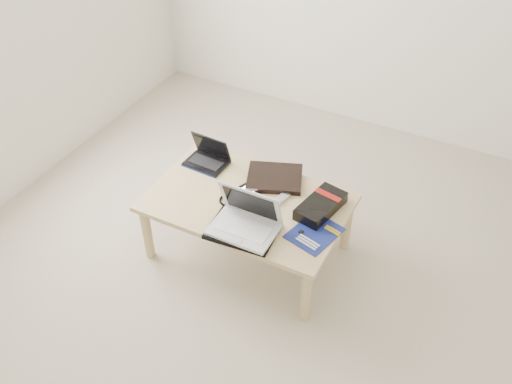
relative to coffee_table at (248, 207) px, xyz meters
The scene contains 14 objects.
ground 0.60m from the coffee_table, 40.94° to the right, with size 4.00×4.00×0.00m, color beige.
room_shell 1.41m from the coffee_table, 40.94° to the right, with size 4.20×4.20×2.70m.
coffee_table is the anchor object (origin of this frame).
book 0.25m from the coffee_table, 76.87° to the left, with size 0.39×0.36×0.03m.
netbook 0.43m from the coffee_table, 152.03° to the left, with size 0.25×0.19×0.18m.
tablet 0.05m from the coffee_table, 108.44° to the right, with size 0.29×0.25×0.01m.
remote 0.17m from the coffee_table, 14.62° to the left, with size 0.09×0.21×0.02m.
neoprene_sleeve 0.26m from the coffee_table, 67.50° to the right, with size 0.35×0.26×0.02m, color black.
white_laptop 0.26m from the coffee_table, 63.91° to the right, with size 0.34×0.25×0.24m.
motherboard 0.44m from the coffee_table, ahead, with size 0.28×0.32×0.01m.
gpu_box 0.42m from the coffee_table, 15.61° to the left, with size 0.21×0.33×0.07m.
cable_coil 0.12m from the coffee_table, 150.18° to the right, with size 0.11×0.11×0.01m, color black.
floor_cable_coil 0.80m from the coffee_table, behind, with size 0.15×0.15×0.01m, color black.
floor_cable_trail 0.71m from the coffee_table, behind, with size 0.01×0.01×0.31m, color black.
Camera 1 is at (0.77, -1.78, 2.49)m, focal length 40.00 mm.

